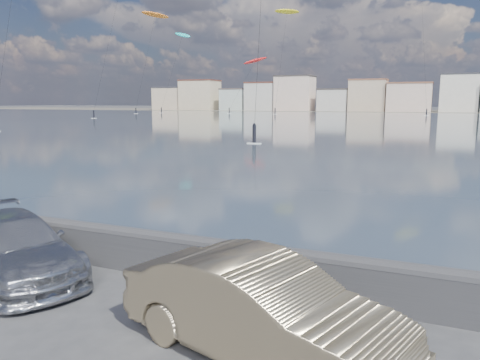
% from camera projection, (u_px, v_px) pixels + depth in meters
% --- Properties ---
extents(ground, '(700.00, 700.00, 0.00)m').
position_uv_depth(ground, '(104.00, 328.00, 8.57)').
color(ground, '#333335').
rests_on(ground, ground).
extents(bay_water, '(500.00, 177.00, 0.00)m').
position_uv_depth(bay_water, '(410.00, 122.00, 91.56)').
color(bay_water, '#353F53').
rests_on(bay_water, ground).
extents(far_shore_strip, '(500.00, 60.00, 0.00)m').
position_uv_depth(far_shore_strip, '(426.00, 111.00, 189.98)').
color(far_shore_strip, '#4C473D').
rests_on(far_shore_strip, ground).
extents(seawall, '(400.00, 0.36, 1.08)m').
position_uv_depth(seawall, '(179.00, 254.00, 10.92)').
color(seawall, '#28282B').
rests_on(seawall, ground).
extents(far_buildings, '(240.79, 13.26, 14.60)m').
position_uv_depth(far_buildings, '(430.00, 96.00, 175.77)').
color(far_buildings, '#CCB293').
rests_on(far_buildings, ground).
extents(car_silver, '(5.43, 3.95, 1.46)m').
position_uv_depth(car_silver, '(13.00, 247.00, 10.97)').
color(car_silver, '#A7A8AF').
rests_on(car_silver, ground).
extents(car_champagne, '(5.23, 3.05, 1.63)m').
position_uv_depth(car_champagne, '(261.00, 309.00, 7.49)').
color(car_champagne, tan).
rests_on(car_champagne, ground).
extents(kitesurfer_2, '(8.15, 16.75, 33.99)m').
position_uv_depth(kitesurfer_2, '(287.00, 13.00, 152.19)').
color(kitesurfer_2, yellow).
rests_on(kitesurfer_2, ground).
extents(kitesurfer_6, '(8.41, 18.95, 20.05)m').
position_uv_depth(kitesurfer_6, '(255.00, 61.00, 162.02)').
color(kitesurfer_6, red).
rests_on(kitesurfer_6, ground).
extents(kitesurfer_11, '(7.66, 21.12, 34.92)m').
position_uv_depth(kitesurfer_11, '(155.00, 16.00, 162.12)').
color(kitesurfer_11, orange).
rests_on(kitesurfer_11, ground).
extents(kitesurfer_14, '(8.57, 16.57, 29.55)m').
position_uv_depth(kitesurfer_14, '(182.00, 36.00, 168.71)').
color(kitesurfer_14, '#19BFBF').
rests_on(kitesurfer_14, ground).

